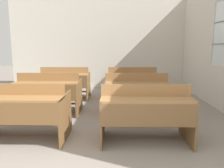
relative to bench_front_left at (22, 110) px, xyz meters
name	(u,v)px	position (x,y,z in m)	size (l,w,h in m)	color
wall_back	(98,43)	(0.77, 4.45, 1.06)	(5.95, 0.06, 3.05)	beige
bench_front_left	(22,110)	(0.00, 0.00, 0.00)	(1.29, 0.75, 0.86)	brown
bench_front_right	(145,112)	(1.82, -0.03, 0.00)	(1.29, 0.75, 0.86)	brown
bench_second_left	(48,92)	(-0.02, 1.34, 0.00)	(1.29, 0.75, 0.86)	brown
bench_second_right	(136,92)	(1.82, 1.35, 0.00)	(1.29, 0.75, 0.86)	brown
bench_third_left	(65,82)	(0.01, 2.68, 0.00)	(1.29, 0.75, 0.86)	brown
bench_third_right	(132,82)	(1.83, 2.69, 0.00)	(1.29, 0.75, 0.86)	brown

